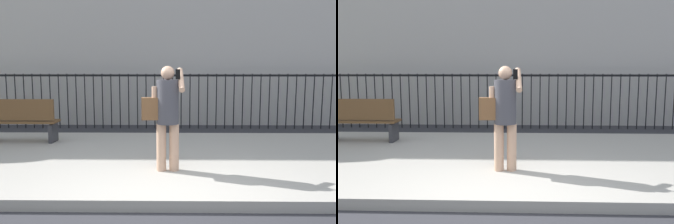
# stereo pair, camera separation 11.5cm
# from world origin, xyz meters

# --- Properties ---
(ground_plane) EXTENTS (60.00, 60.00, 0.00)m
(ground_plane) POSITION_xyz_m (0.00, 0.00, 0.00)
(ground_plane) COLOR #333338
(sidewalk) EXTENTS (28.00, 4.40, 0.15)m
(sidewalk) POSITION_xyz_m (0.00, 2.20, 0.07)
(sidewalk) COLOR #B2ADA3
(sidewalk) RESTS_ON ground
(iron_fence) EXTENTS (12.03, 0.04, 1.60)m
(iron_fence) POSITION_xyz_m (0.00, 5.90, 1.02)
(iron_fence) COLOR black
(iron_fence) RESTS_ON ground
(pedestrian_on_phone) EXTENTS (0.66, 0.48, 1.62)m
(pedestrian_on_phone) POSITION_xyz_m (0.04, 1.24, 1.09)
(pedestrian_on_phone) COLOR tan
(pedestrian_on_phone) RESTS_ON sidewalk
(street_bench) EXTENTS (1.60, 0.45, 0.95)m
(street_bench) POSITION_xyz_m (-3.17, 3.24, 0.65)
(street_bench) COLOR brown
(street_bench) RESTS_ON sidewalk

